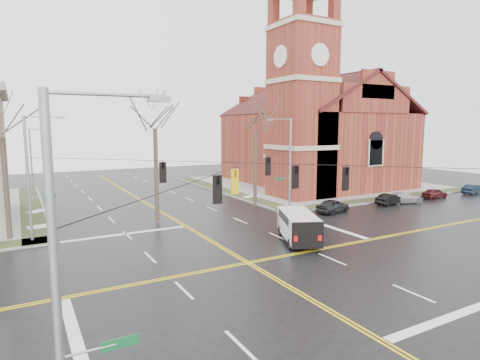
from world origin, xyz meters
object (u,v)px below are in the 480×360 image
parked_car_a (333,206)px  tree_ne (255,125)px  signal_pole_ne (289,161)px  parked_car_c (403,198)px  church (311,126)px  parked_car_d (435,193)px  tree_nw_far (2,130)px  signal_pole_sw (65,285)px  signal_pole_nw (31,175)px  parked_car_b (390,199)px  parked_car_e (474,189)px  streetlight_north_b (28,152)px  streetlight_north_a (33,163)px  tree_nw_near (155,122)px  cargo_van (297,224)px

parked_car_a → tree_ne: (-5.46, 5.68, 7.87)m
signal_pole_ne → parked_car_c: 14.38m
church → signal_pole_ne: (-13.44, -13.28, -3.48)m
parked_car_d → tree_nw_far: (-43.44, 4.00, 7.48)m
signal_pole_sw → parked_car_c: signal_pole_sw is taller
signal_pole_nw → parked_car_c: (36.02, -2.97, -4.36)m
parked_car_a → parked_car_d: bearing=-102.7°
church → parked_car_b: bearing=-97.2°
parked_car_e → signal_pole_sw: bearing=107.3°
signal_pole_sw → parked_car_c: (36.02, 20.03, -4.36)m
church → parked_car_b: size_ratio=7.56×
tree_ne → streetlight_north_b: bearing=120.4°
streetlight_north_b → tree_nw_far: bearing=-93.7°
tree_ne → church: bearing=33.9°
streetlight_north_a → tree_nw_near: bearing=-59.0°
signal_pole_sw → parked_car_a: 33.09m
cargo_van → tree_ne: bearing=97.6°
signal_pole_nw → parked_car_b: 34.45m
parked_car_a → parked_car_c: size_ratio=0.97×
church → signal_pole_ne: size_ratio=3.06×
streetlight_north_a → parked_car_e: 52.15m
parked_car_c → tree_nw_near: (-26.35, 4.48, 8.14)m
signal_pole_ne → tree_nw_near: size_ratio=0.75×
cargo_van → parked_car_e: (31.91, 5.98, -0.65)m
streetlight_north_b → parked_car_e: (48.18, -39.58, -3.87)m
parked_car_b → cargo_van: bearing=105.3°
parked_car_b → tree_nw_near: 26.07m
cargo_van → parked_car_b: cargo_van is taller
cargo_van → tree_nw_far: tree_nw_far is taller
signal_pole_nw → signal_pole_ne: bearing=0.0°
parked_car_c → tree_nw_near: bearing=97.1°
signal_pole_ne → church: bearing=44.7°
tree_nw_far → parked_car_d: bearing=-5.3°
signal_pole_ne → streetlight_north_b: bearing=121.1°
signal_pole_sw → tree_nw_near: 26.61m
signal_pole_nw → tree_nw_near: (9.67, 1.50, 3.78)m
parked_car_b → parked_car_c: bearing=-97.4°
parked_car_d → signal_pole_nw: bearing=82.7°
signal_pole_nw → streetlight_north_a: 16.52m
parked_car_c → parked_car_e: parked_car_e is taller
streetlight_north_a → parked_car_b: size_ratio=2.20×
signal_pole_ne → parked_car_c: (13.38, -2.97, -4.36)m
signal_pole_sw → tree_ne: bearing=51.6°
signal_pole_nw → signal_pole_sw: 23.00m
parked_car_e → tree_nw_near: bearing=78.5°
tree_nw_near → tree_ne: 10.87m
parked_car_d → tree_nw_far: size_ratio=0.32×
parked_car_e → tree_nw_far: (-50.46, 4.40, 7.48)m
tree_nw_far → tree_nw_near: tree_nw_near is taller
streetlight_north_b → tree_nw_near: size_ratio=0.66×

